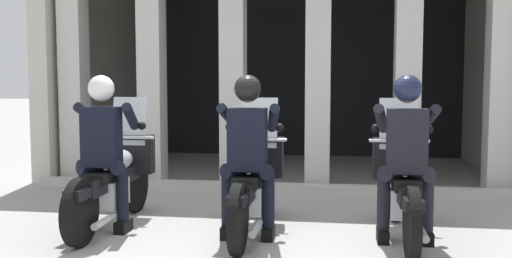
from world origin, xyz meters
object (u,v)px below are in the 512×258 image
motorcycle_left (115,178)px  police_officer_right (406,144)px  police_officer_center (248,142)px  motorcycle_center (253,182)px  police_officer_left (103,140)px  motorcycle_right (402,185)px

motorcycle_left → police_officer_right: 3.01m
police_officer_right → police_officer_center: bearing=169.0°
motorcycle_center → police_officer_right: 1.56m
police_officer_left → police_officer_right: bearing=-13.7°
motorcycle_left → police_officer_left: 0.52m
police_officer_right → motorcycle_right: bearing=75.9°
police_officer_left → motorcycle_center: size_ratio=0.78×
police_officer_center → police_officer_right: (1.49, 0.07, 0.00)m
police_officer_center → motorcycle_right: (1.49, 0.36, -0.44)m
motorcycle_right → motorcycle_left: bearing=166.9°
motorcycle_left → motorcycle_right: same height
motorcycle_left → police_officer_left: police_officer_left is taller
police_officer_center → motorcycle_right: size_ratio=0.78×
police_officer_left → police_officer_right: (2.97, 0.04, 0.00)m
police_officer_center → motorcycle_right: police_officer_center is taller
motorcycle_left → police_officer_center: police_officer_center is taller
motorcycle_right → police_officer_left: bearing=172.4°
motorcycle_left → motorcycle_center: (1.49, -0.04, 0.00)m
police_officer_right → motorcycle_center: bearing=158.2°
motorcycle_center → motorcycle_right: 1.49m
motorcycle_center → police_officer_right: (1.49, -0.21, 0.44)m
police_officer_left → motorcycle_right: police_officer_left is taller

